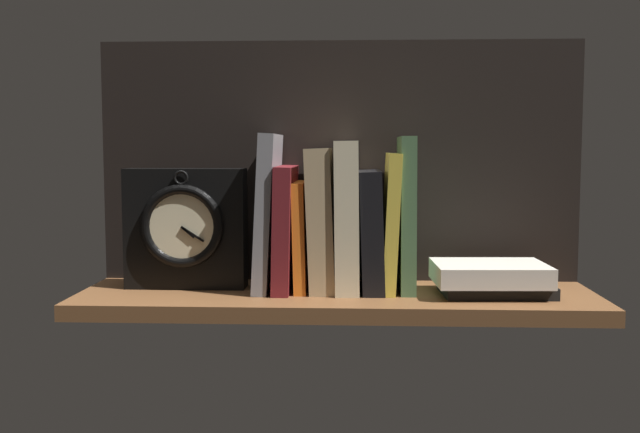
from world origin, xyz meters
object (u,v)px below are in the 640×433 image
object	(u,v)px
book_cream_twain	(347,216)
framed_clock	(185,228)
book_black_skeptic	(371,230)
book_orange_pandolfini	(301,235)
book_tan_shortstories	(321,219)
book_green_romantic	(406,214)
book_gray_chess	(268,212)
book_maroon_dawkins	(285,228)
book_stack_side	(492,278)
book_yellow_seinlanguage	(390,222)

from	to	relation	value
book_cream_twain	framed_clock	size ratio (longest dim) A/B	1.22
book_black_skeptic	framed_clock	bearing A→B (deg)	-179.40
book_orange_pandolfini	book_tan_shortstories	world-z (taller)	book_tan_shortstories
book_orange_pandolfini	book_green_romantic	distance (cm)	17.48
book_gray_chess	book_maroon_dawkins	xyz separation A→B (cm)	(2.88, 0.00, -2.61)
book_cream_twain	book_black_skeptic	size ratio (longest dim) A/B	1.25
book_orange_pandolfini	book_maroon_dawkins	bearing A→B (deg)	180.00
book_orange_pandolfini	book_tan_shortstories	size ratio (longest dim) A/B	0.76
book_maroon_dawkins	book_black_skeptic	bearing A→B (deg)	0.00
book_green_romantic	book_maroon_dawkins	bearing A→B (deg)	180.00
book_tan_shortstories	book_stack_side	size ratio (longest dim) A/B	1.23
book_orange_pandolfini	book_green_romantic	world-z (taller)	book_green_romantic
book_maroon_dawkins	book_green_romantic	bearing A→B (deg)	0.00
framed_clock	book_maroon_dawkins	bearing A→B (deg)	1.12
book_yellow_seinlanguage	book_maroon_dawkins	bearing A→B (deg)	180.00
framed_clock	book_cream_twain	bearing A→B (deg)	0.69
book_maroon_dawkins	book_orange_pandolfini	world-z (taller)	book_maroon_dawkins
book_tan_shortstories	book_black_skeptic	xyz separation A→B (cm)	(8.17, 0.00, -1.80)
framed_clock	book_green_romantic	bearing A→B (deg)	0.51
book_black_skeptic	book_stack_side	xyz separation A→B (cm)	(18.90, -3.81, -7.08)
book_green_romantic	book_cream_twain	bearing A→B (deg)	180.00
book_orange_pandolfini	book_stack_side	bearing A→B (deg)	-7.15
book_tan_shortstories	book_green_romantic	size ratio (longest dim) A/B	0.92
book_green_romantic	book_orange_pandolfini	bearing A→B (deg)	180.00
book_tan_shortstories	book_orange_pandolfini	bearing A→B (deg)	180.00
framed_clock	book_tan_shortstories	bearing A→B (deg)	0.82
book_tan_shortstories	book_maroon_dawkins	bearing A→B (deg)	180.00
book_cream_twain	book_black_skeptic	xyz separation A→B (cm)	(3.95, 0.00, -2.38)
book_tan_shortstories	book_stack_side	bearing A→B (deg)	-8.01
book_black_skeptic	book_gray_chess	bearing A→B (deg)	180.00
book_cream_twain	book_green_romantic	world-z (taller)	book_green_romantic
book_cream_twain	book_green_romantic	distance (cm)	9.59
book_tan_shortstories	book_green_romantic	xyz separation A→B (cm)	(13.81, 0.00, 0.94)
book_yellow_seinlanguage	book_stack_side	bearing A→B (deg)	-13.55
book_green_romantic	book_stack_side	distance (cm)	16.94
book_gray_chess	book_maroon_dawkins	bearing A→B (deg)	0.00
book_maroon_dawkins	book_green_romantic	xyz separation A→B (cm)	(19.71, 0.00, 2.39)
book_tan_shortstories	framed_clock	bearing A→B (deg)	-179.18
framed_clock	book_orange_pandolfini	bearing A→B (deg)	0.96
book_cream_twain	book_yellow_seinlanguage	xyz separation A→B (cm)	(7.05, 0.00, -0.96)
book_orange_pandolfini	book_green_romantic	xyz separation A→B (cm)	(17.09, 0.00, 3.66)
book_yellow_seinlanguage	framed_clock	world-z (taller)	book_yellow_seinlanguage
book_cream_twain	book_yellow_seinlanguage	size ratio (longest dim) A/B	1.09
book_maroon_dawkins	book_tan_shortstories	world-z (taller)	book_tan_shortstories
book_orange_pandolfini	book_yellow_seinlanguage	xyz separation A→B (cm)	(14.56, 0.00, 2.33)
book_tan_shortstories	book_cream_twain	bearing A→B (deg)	0.00
book_black_skeptic	book_green_romantic	size ratio (longest dim) A/B	0.78
book_black_skeptic	book_stack_side	bearing A→B (deg)	-11.39
book_yellow_seinlanguage	book_green_romantic	distance (cm)	2.86
book_black_skeptic	book_maroon_dawkins	bearing A→B (deg)	180.00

